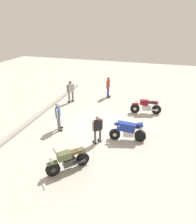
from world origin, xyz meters
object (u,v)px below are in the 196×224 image
motorcycle_blue_sportbike (127,130)px  person_in_black_shirt (98,128)px  motorcycle_maroon_cruiser (146,106)px  person_in_blue_shirt (58,115)px  person_in_gray_shirt (71,90)px  motorcycle_olive_vintage (68,161)px  person_in_red_shirt (108,86)px

motorcycle_blue_sportbike → person_in_black_shirt: (-0.71, 1.44, 0.28)m
motorcycle_maroon_cruiser → person_in_blue_shirt: size_ratio=1.22×
motorcycle_maroon_cruiser → motorcycle_blue_sportbike: 3.69m
person_in_gray_shirt → person_in_black_shirt: (-4.69, -3.59, -0.10)m
person_in_blue_shirt → motorcycle_olive_vintage: bearing=-76.2°
motorcycle_maroon_cruiser → person_in_red_shirt: person_in_red_shirt is taller
person_in_gray_shirt → motorcycle_olive_vintage: bearing=143.8°
motorcycle_blue_sportbike → person_in_gray_shirt: size_ratio=1.14×
motorcycle_maroon_cruiser → person_in_blue_shirt: (-3.71, 4.69, 0.46)m
motorcycle_blue_sportbike → person_in_gray_shirt: 6.44m
person_in_gray_shirt → motorcycle_blue_sportbike: bearing=172.3°
person_in_gray_shirt → person_in_blue_shirt: person_in_gray_shirt is taller
motorcycle_olive_vintage → person_in_gray_shirt: person_in_gray_shirt is taller
motorcycle_maroon_cruiser → person_in_black_shirt: person_in_black_shirt is taller
person_in_blue_shirt → person_in_red_shirt: bearing=56.6°
motorcycle_maroon_cruiser → person_in_black_shirt: size_ratio=1.32×
motorcycle_olive_vintage → person_in_blue_shirt: bearing=-102.5°
motorcycle_olive_vintage → person_in_black_shirt: 2.43m
motorcycle_olive_vintage → motorcycle_maroon_cruiser: 7.19m
motorcycle_olive_vintage → motorcycle_blue_sportbike: 3.65m
motorcycle_maroon_cruiser → person_in_red_shirt: bearing=-44.5°
motorcycle_olive_vintage → person_in_red_shirt: person_in_red_shirt is taller
person_in_red_shirt → person_in_gray_shirt: bearing=-147.4°
person_in_black_shirt → person_in_red_shirt: (6.56, 1.09, 0.10)m
person_in_black_shirt → person_in_red_shirt: bearing=-39.0°
motorcycle_olive_vintage → motorcycle_blue_sportbike: bearing=-169.8°
person_in_gray_shirt → person_in_blue_shirt: 4.21m
motorcycle_blue_sportbike → person_in_gray_shirt: (3.99, 5.04, 0.38)m
motorcycle_blue_sportbike → person_in_black_shirt: 1.63m
motorcycle_maroon_cruiser → person_in_red_shirt: (2.23, 3.24, 0.46)m
motorcycle_blue_sportbike → person_in_blue_shirt: size_ratio=1.15×
motorcycle_blue_sportbike → person_in_gray_shirt: person_in_gray_shirt is taller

